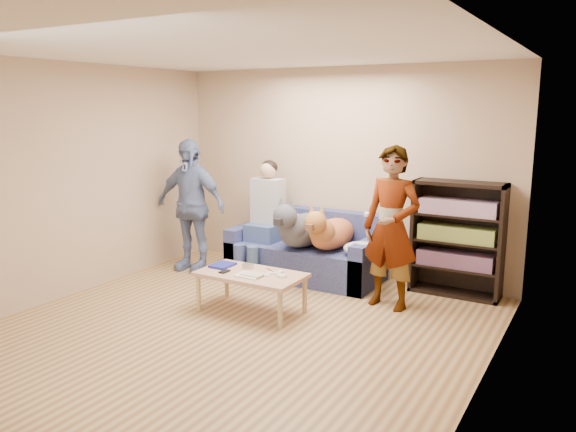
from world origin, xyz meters
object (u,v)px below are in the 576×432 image
Objects in this scene: sofa at (307,254)px; person_seated at (264,214)px; notebook_blue at (223,265)px; bookshelf at (457,236)px; camera_silver at (248,266)px; coffee_table at (251,277)px; dog_tan at (329,232)px; person_standing_right at (391,228)px; person_standing_left at (190,205)px; dog_gray at (302,228)px.

sofa is 0.75m from person_seated.
bookshelf is (2.10, 1.58, 0.25)m from notebook_blue.
camera_silver is 0.10× the size of coffee_table.
dog_tan reaches higher than camera_silver.
camera_silver is at bearing 14.04° from notebook_blue.
camera_silver is 1.22m from dog_tan.
bookshelf is at bearing 39.73° from camera_silver.
bookshelf reaches higher than dog_tan.
person_standing_right reaches higher than notebook_blue.
notebook_blue is 2.64m from bookshelf.
person_standing_left is 1.47× the size of dog_tan.
coffee_table is at bearing -102.84° from dog_tan.
notebook_blue is at bearing -102.58° from sofa.
camera_silver is 1.31m from person_seated.
person_standing_left is (-2.75, 0.04, -0.01)m from person_standing_right.
camera_silver is at bearing -92.88° from dog_gray.
coffee_table is (1.55, -0.91, -0.48)m from person_standing_left.
person_standing_right is 15.68× the size of camera_silver.
notebook_blue is 0.14× the size of sofa.
person_seated is at bearing -167.07° from sofa.
person_standing_right is 1.35× the size of dog_gray.
bookshelf is (1.82, 1.51, 0.23)m from camera_silver.
dog_gray is (1.49, 0.29, -0.19)m from person_standing_left.
notebook_blue is 0.20× the size of dog_gray.
dog_tan is at bearing 164.72° from person_standing_right.
sofa is (1.46, 0.49, -0.58)m from person_standing_left.
camera_silver is (1.43, -0.79, -0.41)m from person_standing_left.
dog_tan is (0.94, -0.02, -0.13)m from person_seated.
dog_tan is 1.06× the size of coffee_table.
person_standing_left is 1.50m from notebook_blue.
person_standing_left reaches higher than camera_silver.
person_seated is 0.95m from dog_tan.
notebook_blue is at bearing -41.40° from person_standing_left.
sofa is at bearing 99.75° from dog_gray.
camera_silver is 0.18m from coffee_table.
notebook_blue is at bearing -143.00° from bookshelf.
person_standing_right is at bearing -123.69° from bookshelf.
sofa is 1.86m from bookshelf.
person_standing_left is at bearing -161.55° from sofa.
notebook_blue is 1.40m from dog_tan.
person_standing_right is 1.51m from sofa.
camera_silver is at bearing -33.55° from person_standing_left.
dog_gray is (-1.26, 0.34, -0.20)m from person_standing_right.
bookshelf is (1.70, 1.63, 0.31)m from coffee_table.
notebook_blue is at bearing -144.86° from person_standing_right.
person_standing_left reaches higher than coffee_table.
person_seated is at bearing 101.58° from notebook_blue.
sofa is at bearing -172.60° from bookshelf.
camera_silver is (0.28, 0.07, 0.01)m from notebook_blue.
camera_silver reaches higher than notebook_blue.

